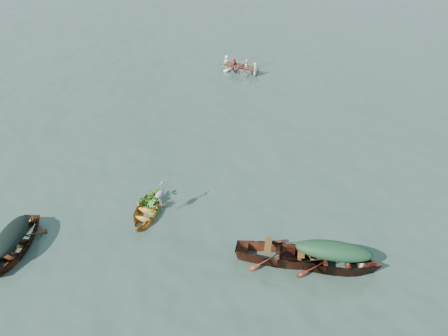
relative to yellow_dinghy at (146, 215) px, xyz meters
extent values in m
plane|color=#384F41|center=(1.48, -0.29, 0.00)|extent=(140.00, 140.00, 0.00)
imported|color=orange|center=(0.00, 0.00, 0.00)|extent=(2.09, 2.85, 0.67)
imported|color=#543013|center=(-2.24, -3.50, 0.00)|extent=(2.95, 3.74, 0.88)
imported|color=#471B10|center=(6.26, 1.08, 0.00)|extent=(4.20, 2.64, 0.92)
imported|color=maroon|center=(4.96, 0.57, 0.00)|extent=(4.22, 2.71, 0.92)
imported|color=beige|center=(-4.48, 13.86, 0.00)|extent=(3.79, 1.19, 0.87)
ellipsoid|color=black|center=(-2.24, -3.50, 0.64)|extent=(1.62, 2.06, 0.40)
ellipsoid|color=#183C20|center=(6.26, 1.08, 0.72)|extent=(2.31, 1.45, 0.52)
imported|color=#2F741E|center=(-0.20, 0.51, 0.64)|extent=(1.00, 1.11, 0.60)
imported|color=silver|center=(-4.48, 13.86, 0.81)|extent=(2.65, 1.06, 0.76)
camera|label=1|loc=(8.64, -8.49, 9.43)|focal=35.00mm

